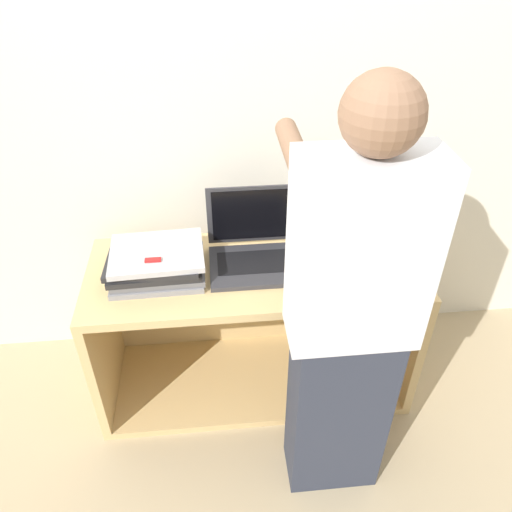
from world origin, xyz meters
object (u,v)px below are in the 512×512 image
Objects in this scene: laptop_stack_left at (157,262)px; person at (349,324)px; laptop_stack_right at (350,251)px; laptop_open at (253,249)px.

person is (0.64, -0.48, 0.06)m from laptop_stack_left.
person is at bearing -105.43° from laptop_stack_right.
laptop_stack_right is (0.77, -0.00, 0.00)m from laptop_stack_left.
person reaches higher than laptop_stack_right.
person reaches higher than laptop_open.
laptop_stack_left is 1.02× the size of laptop_stack_right.
person is at bearing -36.58° from laptop_stack_left.
laptop_stack_right is (0.39, -0.05, -0.00)m from laptop_open.
laptop_open is at bearing 172.14° from laptop_stack_right.
person is at bearing -63.98° from laptop_open.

